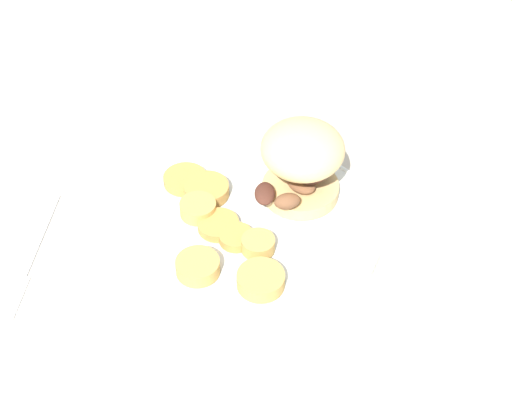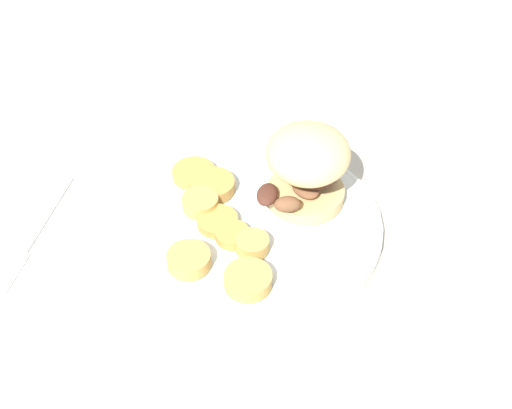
{
  "view_description": "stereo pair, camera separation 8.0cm",
  "coord_description": "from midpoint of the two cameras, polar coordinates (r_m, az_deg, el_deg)",
  "views": [
    {
      "loc": [
        0.03,
        0.57,
        0.6
      ],
      "look_at": [
        0.0,
        0.0,
        0.04
      ],
      "focal_mm": 50.0,
      "sensor_mm": 36.0,
      "label": 1
    },
    {
      "loc": [
        -0.05,
        0.57,
        0.6
      ],
      "look_at": [
        0.0,
        0.0,
        0.04
      ],
      "focal_mm": 50.0,
      "sensor_mm": 36.0,
      "label": 2
    }
  ],
  "objects": [
    {
      "name": "potato_round_4",
      "position": [
        0.85,
        -0.82,
        1.41
      ],
      "size": [
        0.05,
        0.05,
        0.02
      ],
      "primitive_type": "cylinder",
      "color": "#BC8942",
      "rests_on": "dinner_plate"
    },
    {
      "name": "ground_plane",
      "position": [
        0.83,
        2.76,
        -2.23
      ],
      "size": [
        4.0,
        4.0,
        0.0
      ],
      "primitive_type": "plane",
      "color": "#B2A899"
    },
    {
      "name": "potato_round_1",
      "position": [
        0.78,
        2.55,
        -3.36
      ],
      "size": [
        0.04,
        0.04,
        0.02
      ],
      "primitive_type": "cylinder",
      "color": "tan",
      "rests_on": "dinner_plate"
    },
    {
      "name": "potato_round_3",
      "position": [
        0.76,
        -2.42,
        -4.6
      ],
      "size": [
        0.05,
        0.05,
        0.02
      ],
      "primitive_type": "cylinder",
      "color": "tan",
      "rests_on": "dinner_plate"
    },
    {
      "name": "potato_round_2",
      "position": [
        0.81,
        -0.29,
        -1.48
      ],
      "size": [
        0.05,
        0.05,
        0.01
      ],
      "primitive_type": "cylinder",
      "color": "#BC8942",
      "rests_on": "dinner_plate"
    },
    {
      "name": "fork",
      "position": [
        0.85,
        -14.86,
        -2.22
      ],
      "size": [
        0.05,
        0.19,
        0.0
      ],
      "color": "silver",
      "rests_on": "ground_plane"
    },
    {
      "name": "potato_round_6",
      "position": [
        0.87,
        -2.38,
        2.41
      ],
      "size": [
        0.05,
        0.05,
        0.01
      ],
      "primitive_type": "cylinder",
      "color": "#BC8942",
      "rests_on": "dinner_plate"
    },
    {
      "name": "potato_round_7",
      "position": [
        0.79,
        0.98,
        -2.6
      ],
      "size": [
        0.04,
        0.04,
        0.01
      ],
      "primitive_type": "cylinder",
      "color": "#BC8942",
      "rests_on": "dinner_plate"
    },
    {
      "name": "dinner_plate",
      "position": [
        0.82,
        2.78,
        -1.77
      ],
      "size": [
        0.29,
        0.29,
        0.02
      ],
      "color": "silver",
      "rests_on": "ground_plane"
    },
    {
      "name": "sandwich",
      "position": [
        0.81,
        6.91,
        3.14
      ],
      "size": [
        0.11,
        0.13,
        0.1
      ],
      "color": "tan",
      "rests_on": "dinner_plate"
    },
    {
      "name": "potato_round_0",
      "position": [
        0.82,
        -1.73,
        0.0
      ],
      "size": [
        0.04,
        0.04,
        0.02
      ],
      "primitive_type": "cylinder",
      "color": "tan",
      "rests_on": "dinner_plate"
    },
    {
      "name": "potato_round_5",
      "position": [
        0.75,
        2.77,
        -6.22
      ],
      "size": [
        0.05,
        0.05,
        0.02
      ],
      "primitive_type": "cylinder",
      "color": "tan",
      "rests_on": "dinner_plate"
    }
  ]
}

